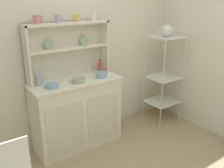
{
  "coord_description": "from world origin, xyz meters",
  "views": [
    {
      "loc": [
        -1.27,
        -1.11,
        1.79
      ],
      "look_at": [
        0.3,
        1.12,
        0.81
      ],
      "focal_mm": 39.52,
      "sensor_mm": 36.0,
      "label": 1
    }
  ],
  "objects_px": {
    "cup_rose_0": "(37,20)",
    "bowl_mixing_large": "(52,86)",
    "bakers_rack": "(164,72)",
    "hutch_shelf_unit": "(67,46)",
    "utensil_jar": "(39,80)",
    "porcelain_teapot": "(167,30)",
    "hutch_cabinet": "(77,113)",
    "jam_bottle": "(100,68)"
  },
  "relations": [
    {
      "from": "cup_rose_0",
      "to": "bakers_rack",
      "type": "bearing_deg",
      "value": -8.28
    },
    {
      "from": "porcelain_teapot",
      "to": "hutch_cabinet",
      "type": "bearing_deg",
      "value": 174.77
    },
    {
      "from": "jam_bottle",
      "to": "utensil_jar",
      "type": "distance_m",
      "value": 0.8
    },
    {
      "from": "hutch_cabinet",
      "to": "bowl_mixing_large",
      "type": "relative_size",
      "value": 7.33
    },
    {
      "from": "hutch_shelf_unit",
      "to": "bakers_rack",
      "type": "distance_m",
      "value": 1.46
    },
    {
      "from": "cup_rose_0",
      "to": "jam_bottle",
      "type": "bearing_deg",
      "value": -2.8
    },
    {
      "from": "hutch_cabinet",
      "to": "porcelain_teapot",
      "type": "height_order",
      "value": "porcelain_teapot"
    },
    {
      "from": "cup_rose_0",
      "to": "porcelain_teapot",
      "type": "distance_m",
      "value": 1.72
    },
    {
      "from": "bowl_mixing_large",
      "to": "hutch_shelf_unit",
      "type": "bearing_deg",
      "value": 36.97
    },
    {
      "from": "bakers_rack",
      "to": "cup_rose_0",
      "type": "bearing_deg",
      "value": 171.72
    },
    {
      "from": "bakers_rack",
      "to": "cup_rose_0",
      "type": "relative_size",
      "value": 13.15
    },
    {
      "from": "bowl_mixing_large",
      "to": "utensil_jar",
      "type": "height_order",
      "value": "utensil_jar"
    },
    {
      "from": "hutch_shelf_unit",
      "to": "cup_rose_0",
      "type": "xyz_separation_m",
      "value": [
        -0.34,
        -0.04,
        0.32
      ]
    },
    {
      "from": "bowl_mixing_large",
      "to": "jam_bottle",
      "type": "relative_size",
      "value": 0.8
    },
    {
      "from": "utensil_jar",
      "to": "porcelain_teapot",
      "type": "bearing_deg",
      "value": -6.57
    },
    {
      "from": "bakers_rack",
      "to": "utensil_jar",
      "type": "xyz_separation_m",
      "value": [
        -1.75,
        0.2,
        0.16
      ]
    },
    {
      "from": "cup_rose_0",
      "to": "porcelain_teapot",
      "type": "height_order",
      "value": "cup_rose_0"
    },
    {
      "from": "cup_rose_0",
      "to": "jam_bottle",
      "type": "distance_m",
      "value": 0.97
    },
    {
      "from": "hutch_cabinet",
      "to": "utensil_jar",
      "type": "bearing_deg",
      "value": 168.97
    },
    {
      "from": "hutch_cabinet",
      "to": "jam_bottle",
      "type": "height_order",
      "value": "jam_bottle"
    },
    {
      "from": "cup_rose_0",
      "to": "hutch_shelf_unit",
      "type": "bearing_deg",
      "value": 6.92
    },
    {
      "from": "bakers_rack",
      "to": "bowl_mixing_large",
      "type": "relative_size",
      "value": 8.59
    },
    {
      "from": "hutch_cabinet",
      "to": "bakers_rack",
      "type": "bearing_deg",
      "value": -5.22
    },
    {
      "from": "hutch_cabinet",
      "to": "hutch_shelf_unit",
      "type": "xyz_separation_m",
      "value": [
        0.0,
        0.16,
        0.8
      ]
    },
    {
      "from": "bakers_rack",
      "to": "utensil_jar",
      "type": "height_order",
      "value": "bakers_rack"
    },
    {
      "from": "hutch_cabinet",
      "to": "porcelain_teapot",
      "type": "relative_size",
      "value": 4.29
    },
    {
      "from": "hutch_cabinet",
      "to": "bakers_rack",
      "type": "height_order",
      "value": "bakers_rack"
    },
    {
      "from": "cup_rose_0",
      "to": "bowl_mixing_large",
      "type": "distance_m",
      "value": 0.71
    },
    {
      "from": "hutch_cabinet",
      "to": "cup_rose_0",
      "type": "xyz_separation_m",
      "value": [
        -0.34,
        0.12,
        1.12
      ]
    },
    {
      "from": "bakers_rack",
      "to": "utensil_jar",
      "type": "bearing_deg",
      "value": 173.44
    },
    {
      "from": "cup_rose_0",
      "to": "utensil_jar",
      "type": "relative_size",
      "value": 0.41
    },
    {
      "from": "bowl_mixing_large",
      "to": "utensil_jar",
      "type": "xyz_separation_m",
      "value": [
        -0.08,
        0.15,
        0.04
      ]
    },
    {
      "from": "hutch_shelf_unit",
      "to": "porcelain_teapot",
      "type": "xyz_separation_m",
      "value": [
        1.35,
        -0.29,
        0.11
      ]
    },
    {
      "from": "bakers_rack",
      "to": "cup_rose_0",
      "type": "xyz_separation_m",
      "value": [
        -1.69,
        0.25,
        0.8
      ]
    },
    {
      "from": "jam_bottle",
      "to": "porcelain_teapot",
      "type": "height_order",
      "value": "porcelain_teapot"
    },
    {
      "from": "hutch_shelf_unit",
      "to": "cup_rose_0",
      "type": "bearing_deg",
      "value": -173.08
    },
    {
      "from": "jam_bottle",
      "to": "porcelain_teapot",
      "type": "xyz_separation_m",
      "value": [
        0.95,
        -0.21,
        0.42
      ]
    },
    {
      "from": "hutch_cabinet",
      "to": "hutch_shelf_unit",
      "type": "relative_size",
      "value": 1.07
    },
    {
      "from": "utensil_jar",
      "to": "hutch_cabinet",
      "type": "bearing_deg",
      "value": -11.03
    },
    {
      "from": "cup_rose_0",
      "to": "bowl_mixing_large",
      "type": "bearing_deg",
      "value": -83.04
    },
    {
      "from": "bowl_mixing_large",
      "to": "porcelain_teapot",
      "type": "bearing_deg",
      "value": -1.73
    },
    {
      "from": "bakers_rack",
      "to": "utensil_jar",
      "type": "distance_m",
      "value": 1.77
    }
  ]
}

